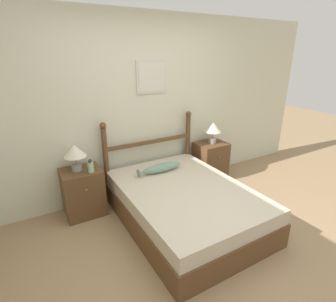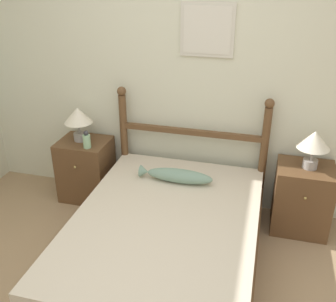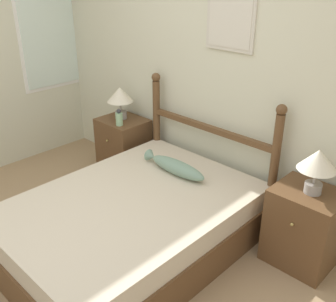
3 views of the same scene
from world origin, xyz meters
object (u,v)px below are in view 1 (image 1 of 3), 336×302
(nightstand_left, at_px, (83,192))
(fish_pillow, at_px, (161,168))
(table_lamp_right, at_px, (213,129))
(bottle, at_px, (91,166))
(table_lamp_left, at_px, (75,152))
(nightstand_right, at_px, (210,161))
(bed, at_px, (185,205))

(nightstand_left, bearing_deg, fish_pillow, -14.43)
(table_lamp_right, bearing_deg, nightstand_left, 179.95)
(nightstand_left, height_order, bottle, bottle)
(table_lamp_left, bearing_deg, fish_pillow, -14.66)
(fish_pillow, bearing_deg, nightstand_right, 13.39)
(table_lamp_left, distance_m, fish_pillow, 1.13)
(bed, bearing_deg, bottle, 144.19)
(nightstand_right, height_order, table_lamp_right, table_lamp_right)
(nightstand_left, bearing_deg, nightstand_right, 0.00)
(nightstand_left, height_order, table_lamp_left, table_lamp_left)
(nightstand_right, bearing_deg, bottle, -176.44)
(nightstand_right, distance_m, bottle, 2.04)
(nightstand_left, relative_size, table_lamp_right, 1.85)
(fish_pillow, bearing_deg, table_lamp_right, 13.11)
(nightstand_right, relative_size, table_lamp_right, 1.85)
(bed, height_order, nightstand_left, nightstand_left)
(fish_pillow, bearing_deg, bed, -85.73)
(bed, height_order, table_lamp_left, table_lamp_left)
(bed, bearing_deg, fish_pillow, 94.27)
(nightstand_left, height_order, fish_pillow, nightstand_left)
(bed, distance_m, table_lamp_right, 1.48)
(bed, xyz_separation_m, nightstand_left, (-1.05, 0.81, 0.08))
(bed, distance_m, bottle, 1.26)
(nightstand_right, xyz_separation_m, table_lamp_left, (-2.14, 0.01, 0.56))
(nightstand_right, height_order, bottle, bottle)
(nightstand_left, xyz_separation_m, bottle, (0.10, -0.12, 0.39))
(bed, relative_size, bottle, 11.29)
(bed, distance_m, fish_pillow, 0.63)
(table_lamp_left, xyz_separation_m, table_lamp_right, (2.16, -0.02, 0.00))
(nightstand_right, height_order, fish_pillow, nightstand_right)
(table_lamp_left, relative_size, fish_pillow, 0.52)
(bottle, bearing_deg, table_lamp_left, 135.21)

